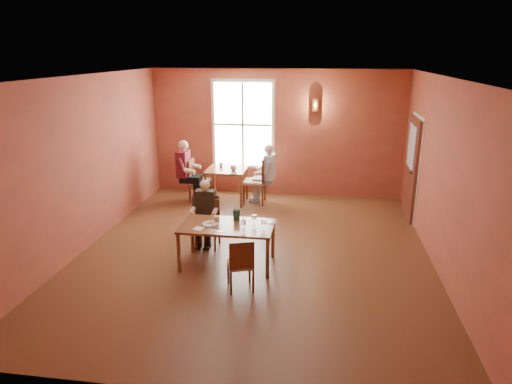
# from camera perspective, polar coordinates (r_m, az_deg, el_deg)

# --- Properties ---
(ground) EXTENTS (6.00, 7.00, 0.01)m
(ground) POSITION_cam_1_polar(r_m,az_deg,el_deg) (8.07, -0.21, -7.56)
(ground) COLOR brown
(ground) RESTS_ON ground
(wall_back) EXTENTS (6.00, 0.04, 3.00)m
(wall_back) POSITION_cam_1_polar(r_m,az_deg,el_deg) (10.96, 2.56, 7.32)
(wall_back) COLOR brown
(wall_back) RESTS_ON ground
(wall_front) EXTENTS (6.00, 0.04, 3.00)m
(wall_front) POSITION_cam_1_polar(r_m,az_deg,el_deg) (4.33, -7.30, -8.69)
(wall_front) COLOR brown
(wall_front) RESTS_ON ground
(wall_left) EXTENTS (0.04, 7.00, 3.00)m
(wall_left) POSITION_cam_1_polar(r_m,az_deg,el_deg) (8.54, -20.59, 3.37)
(wall_left) COLOR brown
(wall_left) RESTS_ON ground
(wall_right) EXTENTS (0.04, 7.00, 3.00)m
(wall_right) POSITION_cam_1_polar(r_m,az_deg,el_deg) (7.72, 22.38, 1.79)
(wall_right) COLOR brown
(wall_right) RESTS_ON ground
(ceiling) EXTENTS (6.00, 7.00, 0.04)m
(ceiling) POSITION_cam_1_polar(r_m,az_deg,el_deg) (7.34, -0.24, 14.23)
(ceiling) COLOR white
(ceiling) RESTS_ON wall_back
(window) EXTENTS (1.36, 0.10, 1.96)m
(window) POSITION_cam_1_polar(r_m,az_deg,el_deg) (10.99, -1.65, 8.41)
(window) COLOR white
(window) RESTS_ON wall_back
(door) EXTENTS (0.12, 1.04, 2.10)m
(door) POSITION_cam_1_polar(r_m,az_deg,el_deg) (9.99, 18.80, 2.79)
(door) COLOR maroon
(door) RESTS_ON ground
(wall_sconce) EXTENTS (0.16, 0.16, 0.28)m
(wall_sconce) POSITION_cam_1_polar(r_m,az_deg,el_deg) (10.71, 7.43, 10.75)
(wall_sconce) COLOR brown
(wall_sconce) RESTS_ON wall_back
(main_table) EXTENTS (1.49, 0.84, 0.70)m
(main_table) POSITION_cam_1_polar(r_m,az_deg,el_deg) (7.51, -3.58, -6.64)
(main_table) COLOR brown
(main_table) RESTS_ON ground
(chair_diner_main) EXTENTS (0.38, 0.38, 0.86)m
(chair_diner_main) POSITION_cam_1_polar(r_m,az_deg,el_deg) (8.17, -6.09, -4.07)
(chair_diner_main) COLOR #3B200D
(chair_diner_main) RESTS_ON ground
(diner_main) EXTENTS (0.46, 0.46, 1.15)m
(diner_main) POSITION_cam_1_polar(r_m,az_deg,el_deg) (8.09, -6.17, -3.18)
(diner_main) COLOR black
(diner_main) RESTS_ON ground
(chair_empty) EXTENTS (0.46, 0.46, 0.81)m
(chair_empty) POSITION_cam_1_polar(r_m,az_deg,el_deg) (6.76, -1.97, -8.91)
(chair_empty) COLOR #5E2B18
(chair_empty) RESTS_ON ground
(plate_food) EXTENTS (0.30, 0.30, 0.03)m
(plate_food) POSITION_cam_1_polar(r_m,az_deg,el_deg) (7.42, -5.74, -3.93)
(plate_food) COLOR silver
(plate_food) RESTS_ON main_table
(sandwich) EXTENTS (0.10, 0.10, 0.10)m
(sandwich) POSITION_cam_1_polar(r_m,az_deg,el_deg) (7.47, -4.94, -3.49)
(sandwich) COLOR #DAAD78
(sandwich) RESTS_ON main_table
(goblet_a) EXTENTS (0.08, 0.08, 0.17)m
(goblet_a) POSITION_cam_1_polar(r_m,az_deg,el_deg) (7.37, -0.23, -3.42)
(goblet_a) COLOR white
(goblet_a) RESTS_ON main_table
(goblet_b) EXTENTS (0.09, 0.09, 0.18)m
(goblet_b) POSITION_cam_1_polar(r_m,az_deg,el_deg) (7.16, 0.93, -4.02)
(goblet_b) COLOR white
(goblet_b) RESTS_ON main_table
(goblet_c) EXTENTS (0.08, 0.08, 0.18)m
(goblet_c) POSITION_cam_1_polar(r_m,az_deg,el_deg) (7.16, -1.58, -4.04)
(goblet_c) COLOR white
(goblet_c) RESTS_ON main_table
(menu_stand) EXTENTS (0.12, 0.07, 0.19)m
(menu_stand) POSITION_cam_1_polar(r_m,az_deg,el_deg) (7.54, -2.44, -2.90)
(menu_stand) COLOR #21442B
(menu_stand) RESTS_ON main_table
(knife) EXTENTS (0.18, 0.03, 0.00)m
(knife) POSITION_cam_1_polar(r_m,az_deg,el_deg) (7.16, -4.70, -4.85)
(knife) COLOR silver
(knife) RESTS_ON main_table
(napkin) EXTENTS (0.19, 0.19, 0.00)m
(napkin) POSITION_cam_1_polar(r_m,az_deg,el_deg) (7.28, -7.23, -4.54)
(napkin) COLOR white
(napkin) RESTS_ON main_table
(side_plate) EXTENTS (0.18, 0.18, 0.01)m
(side_plate) POSITION_cam_1_polar(r_m,az_deg,el_deg) (7.47, 1.91, -3.78)
(side_plate) COLOR white
(side_plate) RESTS_ON main_table
(second_table) EXTENTS (0.89, 0.89, 0.79)m
(second_table) POSITION_cam_1_polar(r_m,az_deg,el_deg) (10.63, -3.64, 0.85)
(second_table) COLOR brown
(second_table) RESTS_ON ground
(chair_diner_white) EXTENTS (0.48, 0.48, 1.08)m
(chair_diner_white) POSITION_cam_1_polar(r_m,az_deg,el_deg) (10.47, -0.17, 1.48)
(chair_diner_white) COLOR #472212
(chair_diner_white) RESTS_ON ground
(diner_white) EXTENTS (0.53, 0.53, 1.32)m
(diner_white) POSITION_cam_1_polar(r_m,az_deg,el_deg) (10.44, -0.01, 2.10)
(diner_white) COLOR white
(diner_white) RESTS_ON ground
(chair_diner_maroon) EXTENTS (0.44, 0.44, 0.99)m
(chair_diner_maroon) POSITION_cam_1_polar(r_m,az_deg,el_deg) (10.75, -7.04, 1.50)
(chair_diner_maroon) COLOR #4B2312
(chair_diner_maroon) RESTS_ON ground
(diner_maroon) EXTENTS (0.56, 0.56, 1.39)m
(diner_maroon) POSITION_cam_1_polar(r_m,az_deg,el_deg) (10.71, -7.24, 2.55)
(diner_maroon) COLOR #571C1B
(diner_maroon) RESTS_ON ground
(cup_a) EXTENTS (0.15, 0.15, 0.11)m
(cup_a) POSITION_cam_1_polar(r_m,az_deg,el_deg) (10.34, -2.84, 2.99)
(cup_a) COLOR white
(cup_a) RESTS_ON second_table
(cup_b) EXTENTS (0.12, 0.12, 0.10)m
(cup_b) POSITION_cam_1_polar(r_m,az_deg,el_deg) (10.69, -4.40, 3.40)
(cup_b) COLOR beige
(cup_b) RESTS_ON second_table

